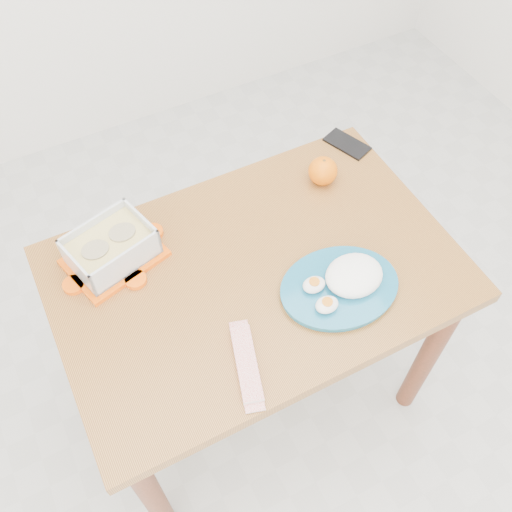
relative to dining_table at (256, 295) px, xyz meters
name	(u,v)px	position (x,y,z in m)	size (l,w,h in m)	color
ground	(311,417)	(0.12, -0.19, -0.63)	(3.50, 3.50, 0.00)	#B7B7B2
dining_table	(256,295)	(0.00, 0.00, 0.00)	(1.03, 0.69, 0.75)	#A3702E
food_container	(111,248)	(-0.31, 0.20, 0.17)	(0.27, 0.23, 0.10)	#FF5A07
orange_fruit	(323,171)	(0.31, 0.19, 0.16)	(0.08, 0.08, 0.08)	orange
rice_plate	(344,282)	(0.17, -0.15, 0.15)	(0.33, 0.33, 0.08)	#176080
candy_bar	(246,364)	(-0.14, -0.22, 0.13)	(0.19, 0.05, 0.02)	#B50D09
smartphone	(347,144)	(0.45, 0.28, 0.12)	(0.07, 0.14, 0.01)	black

